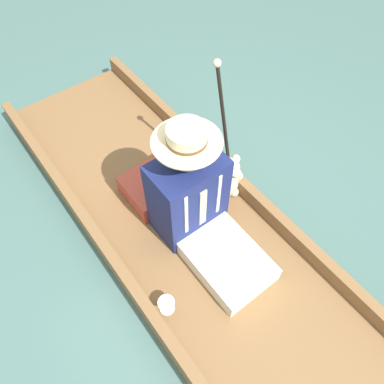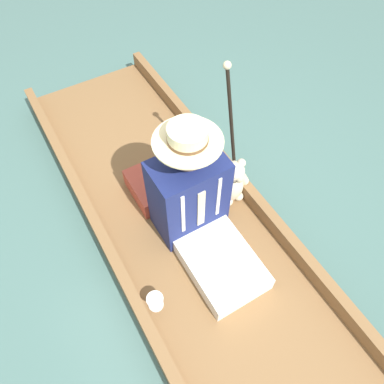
# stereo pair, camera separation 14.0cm
# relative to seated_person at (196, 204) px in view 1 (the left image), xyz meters

# --- Properties ---
(ground_plane) EXTENTS (16.00, 16.00, 0.00)m
(ground_plane) POSITION_rel_seated_person_xyz_m (0.04, -0.00, -0.39)
(ground_plane) COLOR #476B66
(punt_boat) EXTENTS (0.99, 3.38, 0.21)m
(punt_boat) POSITION_rel_seated_person_xyz_m (0.04, -0.00, -0.33)
(punt_boat) COLOR brown
(punt_boat) RESTS_ON ground_plane
(seat_cushion) EXTENTS (0.47, 0.33, 0.13)m
(seat_cushion) POSITION_rel_seated_person_xyz_m (-0.01, -0.38, -0.22)
(seat_cushion) COLOR #B24738
(seat_cushion) RESTS_ON punt_boat
(seated_person) EXTENTS (0.40, 0.78, 0.80)m
(seated_person) POSITION_rel_seated_person_xyz_m (0.00, 0.00, 0.00)
(seated_person) COLOR white
(seated_person) RESTS_ON punt_boat
(teddy_bear) EXTENTS (0.25, 0.14, 0.35)m
(teddy_bear) POSITION_rel_seated_person_xyz_m (-0.32, -0.09, -0.12)
(teddy_bear) COLOR beige
(teddy_bear) RESTS_ON punt_boat
(wine_glass) EXTENTS (0.09, 0.09, 0.09)m
(wine_glass) POSITION_rel_seated_person_xyz_m (0.42, 0.29, -0.22)
(wine_glass) COLOR silver
(wine_glass) RESTS_ON punt_boat
(walking_cane) EXTENTS (0.04, 0.26, 0.89)m
(walking_cane) POSITION_rel_seated_person_xyz_m (-0.35, -0.20, 0.23)
(walking_cane) COLOR black
(walking_cane) RESTS_ON punt_boat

